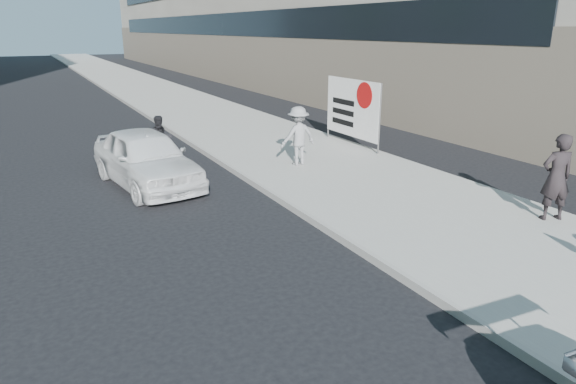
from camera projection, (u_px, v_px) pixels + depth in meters
ground at (272, 255)px, 9.37m from camera, size 160.00×160.00×0.00m
near_sidewalk at (179, 103)px, 27.99m from camera, size 5.00×120.00×0.15m
jogger at (298, 136)px, 14.77m from camera, size 1.12×0.68×1.69m
pedestrian_woman at (556, 177)px, 10.46m from camera, size 0.77×0.63×1.81m
protest_banner at (352, 108)px, 17.18m from camera, size 0.08×3.06×2.20m
white_sedan_near at (146, 158)px, 13.30m from camera, size 2.35×4.57×1.49m
motorcycle at (161, 141)px, 15.80m from camera, size 0.74×2.05×1.42m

